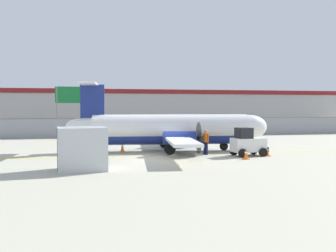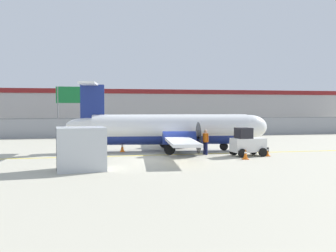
{
  "view_description": "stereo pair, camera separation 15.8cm",
  "coord_description": "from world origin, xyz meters",
  "views": [
    {
      "loc": [
        -4.53,
        -22.69,
        3.2
      ],
      "look_at": [
        1.24,
        5.14,
        1.8
      ],
      "focal_mm": 40.0,
      "sensor_mm": 36.0,
      "label": 1
    },
    {
      "loc": [
        -4.38,
        -22.72,
        3.2
      ],
      "look_at": [
        1.24,
        5.14,
        1.8
      ],
      "focal_mm": 40.0,
      "sensor_mm": 36.0,
      "label": 2
    }
  ],
  "objects": [
    {
      "name": "ground_crew_worker",
      "position": [
        3.13,
        1.61,
        0.95
      ],
      "size": [
        0.45,
        0.53,
        1.7
      ],
      "rotation": [
        0.0,
        0.0,
        0.44
      ],
      "color": "#191E4C",
      "rests_on": "ground"
    },
    {
      "name": "highway_sign",
      "position": [
        -6.5,
        19.65,
        4.14
      ],
      "size": [
        3.6,
        0.14,
        5.5
      ],
      "color": "slate",
      "rests_on": "ground"
    },
    {
      "name": "parked_car_6",
      "position": [
        11.48,
        27.78,
        0.89
      ],
      "size": [
        4.29,
        2.2,
        1.58
      ],
      "rotation": [
        0.0,
        0.0,
        3.08
      ],
      "color": "#B28C19",
      "rests_on": "parking_lot_strip"
    },
    {
      "name": "parked_car_4",
      "position": [
        3.23,
        30.99,
        0.89
      ],
      "size": [
        4.32,
        2.27,
        1.58
      ],
      "rotation": [
        0.0,
        0.0,
        0.08
      ],
      "color": "navy",
      "rests_on": "parking_lot_strip"
    },
    {
      "name": "parked_car_0",
      "position": [
        -14.8,
        27.79,
        0.89
      ],
      "size": [
        4.36,
        2.35,
        1.58
      ],
      "rotation": [
        0.0,
        0.0,
        -0.11
      ],
      "color": "#19662D",
      "rests_on": "parking_lot_strip"
    },
    {
      "name": "commuter_airplane",
      "position": [
        1.5,
        4.11,
        1.6
      ],
      "size": [
        14.88,
        16.08,
        4.92
      ],
      "rotation": [
        0.0,
        0.0,
        -0.1
      ],
      "color": "white",
      "rests_on": "ground"
    },
    {
      "name": "parked_car_7",
      "position": [
        14.01,
        24.86,
        0.89
      ],
      "size": [
        4.31,
        2.24,
        1.58
      ],
      "rotation": [
        0.0,
        0.0,
        -0.07
      ],
      "color": "#B28C19",
      "rests_on": "parking_lot_strip"
    },
    {
      "name": "parked_car_2",
      "position": [
        -5.66,
        29.08,
        0.89
      ],
      "size": [
        4.37,
        2.38,
        1.58
      ],
      "rotation": [
        0.0,
        0.0,
        0.12
      ],
      "color": "#19662D",
      "rests_on": "parking_lot_strip"
    },
    {
      "name": "parking_lot_strip",
      "position": [
        0.0,
        29.5,
        0.06
      ],
      "size": [
        98.0,
        17.0,
        0.12
      ],
      "color": "#38383A",
      "rests_on": "ground"
    },
    {
      "name": "traffic_cone_far_left",
      "position": [
        -2.3,
        4.35,
        0.31
      ],
      "size": [
        0.36,
        0.36,
        0.64
      ],
      "color": "orange",
      "rests_on": "ground"
    },
    {
      "name": "traffic_cone_near_right",
      "position": [
        4.88,
        -1.12,
        0.31
      ],
      "size": [
        0.36,
        0.36,
        0.64
      ],
      "color": "orange",
      "rests_on": "ground"
    },
    {
      "name": "background_building",
      "position": [
        0.0,
        47.99,
        3.26
      ],
      "size": [
        91.0,
        8.1,
        6.5
      ],
      "color": "#BCB7B2",
      "rests_on": "ground"
    },
    {
      "name": "cargo_container",
      "position": [
        -4.98,
        -3.17,
        1.1
      ],
      "size": [
        2.59,
        2.23,
        2.2
      ],
      "rotation": [
        0.0,
        0.0,
        0.1
      ],
      "color": "#B7BCC1",
      "rests_on": "ground"
    },
    {
      "name": "parked_car_5",
      "position": [
        6.47,
        31.69,
        0.89
      ],
      "size": [
        4.31,
        2.23,
        1.58
      ],
      "rotation": [
        0.0,
        0.0,
        0.07
      ],
      "color": "#B28C19",
      "rests_on": "parking_lot_strip"
    },
    {
      "name": "parked_car_1",
      "position": [
        -10.67,
        32.72,
        0.89
      ],
      "size": [
        4.31,
        2.24,
        1.58
      ],
      "rotation": [
        0.0,
        0.0,
        -0.07
      ],
      "color": "red",
      "rests_on": "parking_lot_strip"
    },
    {
      "name": "parked_car_3",
      "position": [
        -2.38,
        35.99,
        0.89
      ],
      "size": [
        4.37,
        2.38,
        1.58
      ],
      "rotation": [
        0.0,
        0.0,
        0.12
      ],
      "color": "silver",
      "rests_on": "parking_lot_strip"
    },
    {
      "name": "traffic_cone_near_left",
      "position": [
        6.87,
        0.02,
        0.31
      ],
      "size": [
        0.36,
        0.36,
        0.64
      ],
      "color": "orange",
      "rests_on": "ground"
    },
    {
      "name": "baggage_tug",
      "position": [
        5.65,
        0.39,
        0.86
      ],
      "size": [
        2.43,
        1.59,
        1.88
      ],
      "rotation": [
        0.0,
        0.0,
        0.11
      ],
      "color": "silver",
      "rests_on": "ground"
    },
    {
      "name": "ground_plane",
      "position": [
        0.0,
        2.0,
        0.0
      ],
      "size": [
        140.0,
        140.0,
        0.01
      ],
      "color": "#B2AD99"
    },
    {
      "name": "perimeter_fence",
      "position": [
        0.0,
        18.0,
        1.12
      ],
      "size": [
        98.0,
        0.1,
        2.1
      ],
      "color": "gray",
      "rests_on": "ground"
    }
  ]
}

